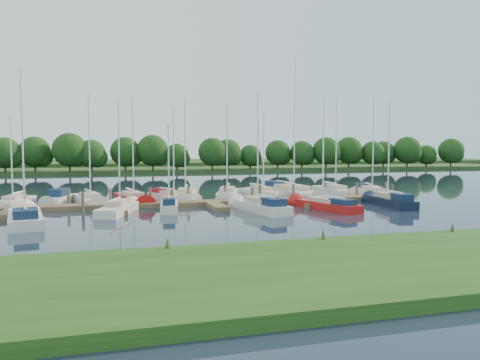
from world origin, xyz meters
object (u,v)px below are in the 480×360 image
object	(u,v)px
sailboat_n_0	(14,203)
sailboat_s_2	(169,207)
motorboat	(58,199)
dock	(212,204)
sailboat_n_5	(186,197)

from	to	relation	value
sailboat_n_0	sailboat_s_2	size ratio (longest dim) A/B	1.10
motorboat	sailboat_s_2	xyz separation A→B (m)	(9.31, -8.58, -0.01)
dock	sailboat_n_0	distance (m)	17.55
motorboat	sailboat_n_0	bearing A→B (deg)	40.25
motorboat	sailboat_n_5	bearing A→B (deg)	-169.15
sailboat_n_5	sailboat_s_2	size ratio (longest dim) A/B	1.35
motorboat	sailboat_n_5	world-z (taller)	sailboat_n_5
sailboat_n_0	motorboat	size ratio (longest dim) A/B	1.52
sailboat_n_5	motorboat	bearing A→B (deg)	7.92
sailboat_n_0	sailboat_s_2	distance (m)	14.60
sailboat_n_0	sailboat_s_2	xyz separation A→B (m)	(12.85, -6.93, 0.06)
sailboat_n_5	dock	bearing A→B (deg)	116.67
sailboat_n_0	sailboat_n_5	xyz separation A→B (m)	(15.46, 0.73, 0.01)
motorboat	sailboat_s_2	size ratio (longest dim) A/B	0.72
dock	sailboat_s_2	bearing A→B (deg)	-152.28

